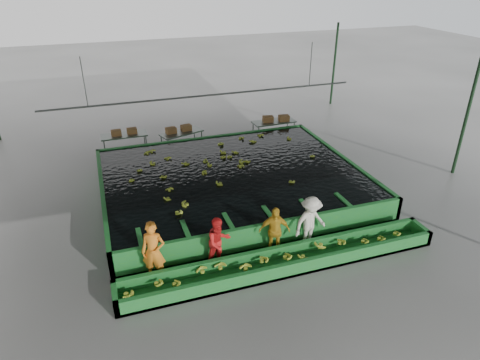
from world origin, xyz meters
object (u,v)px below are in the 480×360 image
object	(u,v)px
packing_table_right	(273,130)
box_stack_left	(124,134)
box_stack_mid	(179,132)
box_stack_right	(276,121)
worker_c	(274,231)
worker_a	(154,252)
packing_table_mid	(182,141)
worker_b	(219,242)
packing_table_left	(125,144)
sorting_trough	(284,261)
flotation_tank	(232,181)
worker_d	(310,222)

from	to	relation	value
packing_table_right	box_stack_left	bearing A→B (deg)	175.18
box_stack_mid	box_stack_right	bearing A→B (deg)	-3.52
worker_c	box_stack_mid	distance (m)	9.27
worker_a	packing_table_mid	distance (m)	9.53
worker_b	packing_table_left	bearing A→B (deg)	85.93
sorting_trough	worker_a	world-z (taller)	worker_a
box_stack_right	worker_a	bearing A→B (deg)	-130.38
sorting_trough	packing_table_mid	xyz separation A→B (m)	(-1.00, 9.92, 0.21)
worker_c	packing_table_right	distance (m)	9.73
box_stack_left	box_stack_right	xyz separation A→B (m)	(7.48, -0.69, 0.02)
sorting_trough	worker_b	xyz separation A→B (m)	(-1.80, 0.80, 0.57)
worker_c	box_stack_mid	size ratio (longest dim) A/B	1.32
flotation_tank	packing_table_left	distance (m)	6.42
flotation_tank	sorting_trough	bearing A→B (deg)	-90.00
worker_b	box_stack_mid	size ratio (longest dim) A/B	1.31
flotation_tank	box_stack_mid	size ratio (longest dim) A/B	7.94
flotation_tank	sorting_trough	xyz separation A→B (m)	(0.00, -5.10, -0.20)
packing_table_left	packing_table_mid	bearing A→B (deg)	-9.77
worker_d	worker_c	bearing A→B (deg)	168.91
worker_d	packing_table_mid	size ratio (longest dim) A/B	0.88
sorting_trough	packing_table_mid	bearing A→B (deg)	95.74
sorting_trough	packing_table_mid	world-z (taller)	packing_table_mid
packing_table_mid	box_stack_right	size ratio (longest dim) A/B	1.51
worker_d	box_stack_mid	xyz separation A→B (m)	(-2.34, 9.21, 0.04)
worker_c	box_stack_right	bearing A→B (deg)	82.04
sorting_trough	worker_c	bearing A→B (deg)	90.14
worker_c	packing_table_mid	bearing A→B (deg)	111.65
flotation_tank	packing_table_left	world-z (taller)	packing_table_left
packing_table_right	worker_a	bearing A→B (deg)	-129.86
flotation_tank	box_stack_mid	xyz separation A→B (m)	(-1.11, 4.91, 0.48)
sorting_trough	worker_c	world-z (taller)	worker_c
worker_c	worker_d	size ratio (longest dim) A/B	0.93
flotation_tank	worker_a	distance (m)	5.71
worker_a	box_stack_mid	bearing A→B (deg)	96.20
worker_d	box_stack_left	xyz separation A→B (m)	(-4.87, 9.59, 0.08)
worker_b	packing_table_mid	size ratio (longest dim) A/B	0.81
box_stack_left	worker_d	bearing A→B (deg)	-63.08
packing_table_mid	box_stack_right	xyz separation A→B (m)	(4.84, -0.22, 0.53)
sorting_trough	packing_table_right	xyz separation A→B (m)	(3.76, 9.77, 0.25)
sorting_trough	packing_table_left	world-z (taller)	packing_table_left
worker_c	box_stack_left	world-z (taller)	worker_c
flotation_tank	worker_d	xyz separation A→B (m)	(1.24, -4.30, 0.44)
worker_d	worker_a	bearing A→B (deg)	168.91
worker_b	packing_table_mid	xyz separation A→B (m)	(0.80, 9.12, -0.36)
box_stack_left	box_stack_mid	xyz separation A→B (m)	(2.53, -0.38, -0.04)
worker_c	box_stack_mid	xyz separation A→B (m)	(-1.10, 9.21, 0.10)
worker_c	box_stack_right	world-z (taller)	worker_c
worker_c	box_stack_right	distance (m)	9.70
flotation_tank	packing_table_right	xyz separation A→B (m)	(3.76, 4.67, 0.05)
worker_a	box_stack_left	xyz separation A→B (m)	(0.09, 9.59, 0.03)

